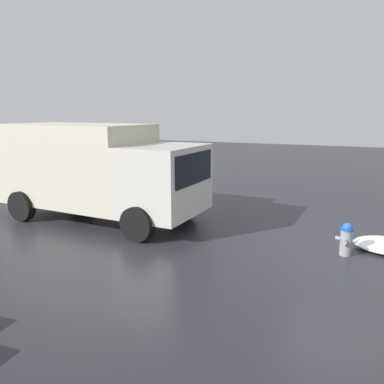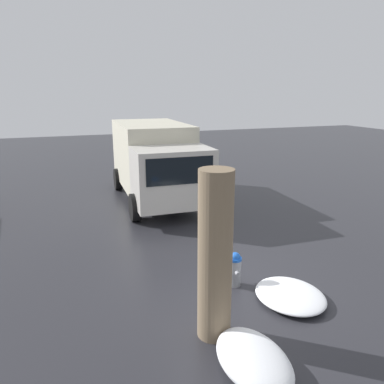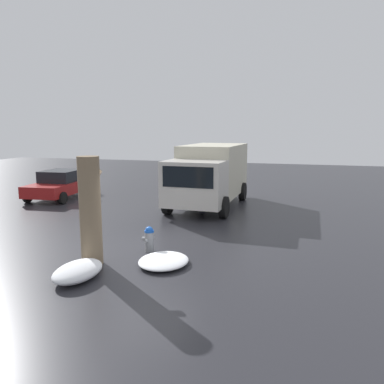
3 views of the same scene
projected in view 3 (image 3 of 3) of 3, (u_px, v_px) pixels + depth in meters
ground_plane at (150, 251)px, 11.19m from camera, size 60.00×60.00×0.00m
fire_hydrant at (149, 239)px, 11.12m from camera, size 0.48×0.38×0.76m
tree_trunk at (90, 211)px, 9.92m from camera, size 0.87×0.57×2.92m
delivery_truck at (210, 173)px, 17.60m from camera, size 6.37×2.93×2.86m
pedestrian at (202, 191)px, 16.15m from camera, size 0.39×0.39×1.78m
parked_car at (60, 184)px, 19.68m from camera, size 4.31×2.37×1.46m
snow_pile_by_hydrant at (78, 271)px, 9.12m from camera, size 1.55×1.00×0.38m
snow_pile_curbside at (164, 261)px, 10.09m from camera, size 1.53×1.34×0.20m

